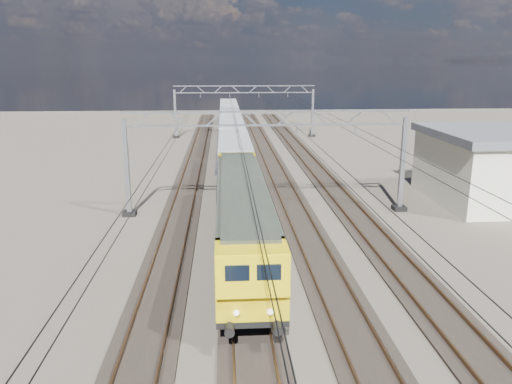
{
  "coord_description": "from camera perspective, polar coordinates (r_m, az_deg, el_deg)",
  "views": [
    {
      "loc": [
        -2.94,
        -29.4,
        10.31
      ],
      "look_at": [
        -0.98,
        0.65,
        2.4
      ],
      "focal_mm": 35.0,
      "sensor_mm": 36.0,
      "label": 1
    }
  ],
  "objects": [
    {
      "name": "catenary_gantry_mid",
      "position": [
        34.13,
        1.27,
        3.9
      ],
      "size": [
        19.9,
        0.9,
        7.11
      ],
      "color": "gray",
      "rests_on": "ground"
    },
    {
      "name": "track_outer_east",
      "position": [
        32.39,
        12.52,
        -4.07
      ],
      "size": [
        2.6,
        140.0,
        0.3
      ],
      "color": "black",
      "rests_on": "ground"
    },
    {
      "name": "overhead_wires",
      "position": [
        37.79,
        0.75,
        7.79
      ],
      "size": [
        12.03,
        140.0,
        0.53
      ],
      "color": "black",
      "rests_on": "ground"
    },
    {
      "name": "hopper_wagon_lead",
      "position": [
        44.51,
        -2.48,
        4.25
      ],
      "size": [
        3.38,
        13.0,
        3.25
      ],
      "color": "black",
      "rests_on": "ground"
    },
    {
      "name": "hopper_wagon_fourth",
      "position": [
        86.74,
        -3.15,
        9.36
      ],
      "size": [
        3.38,
        13.0,
        3.25
      ],
      "color": "black",
      "rests_on": "ground"
    },
    {
      "name": "hopper_wagon_mid",
      "position": [
        58.53,
        -2.81,
        6.77
      ],
      "size": [
        3.38,
        13.0,
        3.25
      ],
      "color": "black",
      "rests_on": "ground"
    },
    {
      "name": "ground",
      "position": [
        31.29,
        1.86,
        -4.53
      ],
      "size": [
        160.0,
        160.0,
        0.0
      ],
      "primitive_type": "plane",
      "color": "#29231F",
      "rests_on": "ground"
    },
    {
      "name": "track_loco",
      "position": [
        31.15,
        -1.81,
        -4.48
      ],
      "size": [
        2.6,
        140.0,
        0.3
      ],
      "color": "black",
      "rests_on": "ground"
    },
    {
      "name": "catenary_gantry_far",
      "position": [
        69.76,
        -1.33,
        9.45
      ],
      "size": [
        19.9,
        0.9,
        7.11
      ],
      "color": "gray",
      "rests_on": "ground"
    },
    {
      "name": "track_outer_west",
      "position": [
        31.28,
        -9.18,
        -4.58
      ],
      "size": [
        2.6,
        140.0,
        0.3
      ],
      "color": "black",
      "rests_on": "ground"
    },
    {
      "name": "locomotive",
      "position": [
        27.28,
        -1.6,
        -2.31
      ],
      "size": [
        2.76,
        21.1,
        3.62
      ],
      "color": "black",
      "rests_on": "ground"
    },
    {
      "name": "track_inner_east",
      "position": [
        31.52,
        5.5,
        -4.31
      ],
      "size": [
        2.6,
        140.0,
        0.3
      ],
      "color": "black",
      "rests_on": "ground"
    },
    {
      "name": "hopper_wagon_third",
      "position": [
        72.62,
        -3.01,
        8.32
      ],
      "size": [
        3.38,
        13.0,
        3.25
      ],
      "color": "black",
      "rests_on": "ground"
    }
  ]
}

